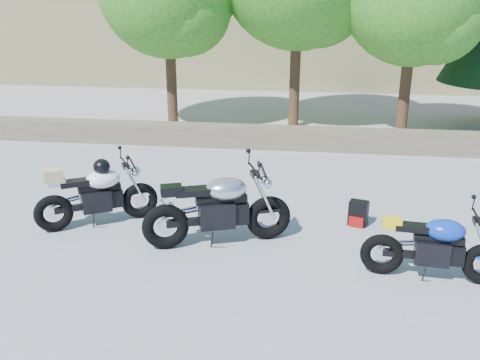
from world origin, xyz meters
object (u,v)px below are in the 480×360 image
at_px(white_bike, 96,193).
at_px(backpack, 358,214).
at_px(silver_bike, 219,209).
at_px(blue_bike, 435,248).

bearing_deg(white_bike, backpack, -23.91).
relative_size(white_bike, backpack, 4.39).
bearing_deg(silver_bike, white_bike, 148.64).
height_order(white_bike, backpack, white_bike).
bearing_deg(blue_bike, backpack, 122.33).
relative_size(white_bike, blue_bike, 0.95).
distance_m(white_bike, blue_bike, 5.12).
relative_size(silver_bike, blue_bike, 1.16).
bearing_deg(silver_bike, blue_bike, -32.56).
bearing_deg(white_bike, blue_bike, -43.46).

